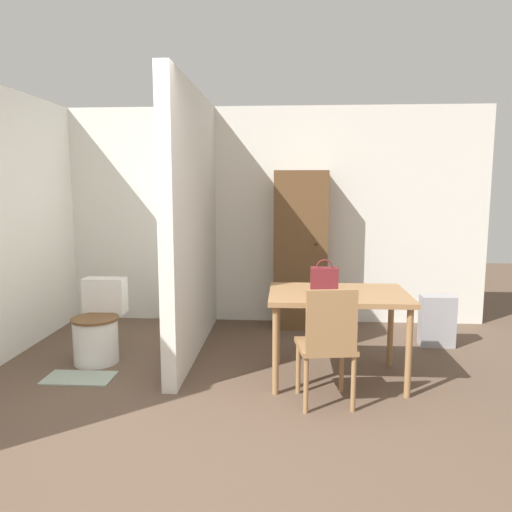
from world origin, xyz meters
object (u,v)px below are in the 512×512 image
Objects in this scene: wooden_chair at (327,342)px; toilet at (98,328)px; handbag at (324,281)px; wooden_cabinet at (300,250)px; space_heater at (437,321)px; dining_table at (338,302)px.

toilet is at bearing 149.09° from wooden_chair.
handbag is (2.03, -0.43, 0.55)m from toilet.
wooden_cabinet is at bearing 95.08° from handbag.
space_heater is at bearing 40.65° from handbag.
dining_table is 1.26× the size of wooden_chair.
wooden_chair is 2.15m from wooden_cabinet.
space_heater is (1.21, 1.04, -0.60)m from handbag.
handbag is 0.56× the size of space_heater.
toilet is 1.43× the size of space_heater.
handbag reaches higher than wooden_chair.
toilet is at bearing 168.05° from handbag.
handbag is (-0.12, -0.10, 0.20)m from dining_table.
wooden_cabinet reaches higher than toilet.
wooden_cabinet is (1.88, 1.25, 0.58)m from toilet.
dining_table is 1.49m from space_heater.
toilet is (-2.15, 0.33, -0.36)m from dining_table.
wooden_cabinet reaches higher than handbag.
wooden_cabinet is at bearing 154.85° from space_heater.
wooden_chair is at bearing -103.28° from dining_table.
wooden_chair is at bearing -85.93° from wooden_cabinet.
wooden_chair is 3.13× the size of handbag.
dining_table is at bearing -80.15° from wooden_cabinet.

